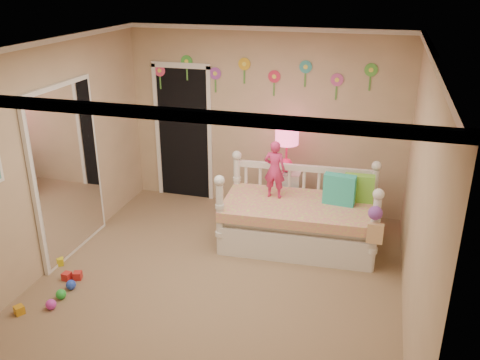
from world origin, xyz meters
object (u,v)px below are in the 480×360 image
(daybed, at_px, (299,207))
(table_lamp, at_px, (287,140))
(nightstand, at_px, (285,195))
(child, at_px, (275,169))

(daybed, height_order, table_lamp, table_lamp)
(daybed, xyz_separation_m, nightstand, (-0.32, 0.72, -0.17))
(daybed, xyz_separation_m, table_lamp, (-0.32, 0.72, 0.64))
(daybed, bearing_deg, nightstand, 110.80)
(daybed, height_order, nightstand, daybed)
(nightstand, bearing_deg, daybed, -67.58)
(child, height_order, table_lamp, table_lamp)
(daybed, relative_size, child, 2.57)
(daybed, relative_size, table_lamp, 2.77)
(table_lamp, bearing_deg, daybed, -66.13)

